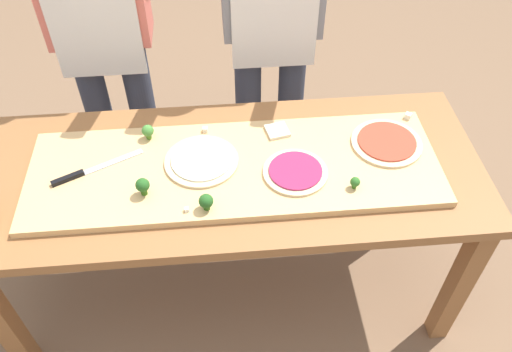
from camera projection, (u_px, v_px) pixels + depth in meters
ground_plane at (235, 285)px, 2.36m from camera, size 8.00×8.00×0.00m
prep_table at (230, 188)px, 1.88m from camera, size 1.78×0.71×0.76m
cutting_board at (235, 169)px, 1.79m from camera, size 1.41×0.46×0.03m
chefs_knife at (85, 172)px, 1.75m from camera, size 0.30×0.16×0.02m
pizza_whole_tomato_red at (387, 142)px, 1.85m from camera, size 0.25×0.25×0.02m
pizza_whole_cheese_artichoke at (202, 161)px, 1.79m from camera, size 0.26×0.26×0.02m
pizza_whole_beet_magenta at (295, 172)px, 1.75m from camera, size 0.22×0.22×0.02m
pizza_slice_center at (277, 131)px, 1.90m from camera, size 0.09×0.09×0.01m
broccoli_floret_center_right at (206, 201)px, 1.63m from camera, size 0.05×0.05×0.06m
broccoli_floret_front_mid at (148, 131)px, 1.86m from camera, size 0.04×0.04×0.06m
broccoli_floret_front_right at (143, 186)px, 1.67m from camera, size 0.05×0.05×0.07m
broccoli_floret_center_left at (355, 182)px, 1.70m from camera, size 0.03×0.03×0.04m
cheese_crumble_a at (187, 210)px, 1.64m from camera, size 0.02×0.02×0.01m
cheese_crumble_b at (408, 116)px, 1.95m from camera, size 0.03×0.03×0.02m
cheese_crumble_c at (205, 130)px, 1.90m from camera, size 0.02×0.02×0.02m
cook_left at (98, 16)px, 2.05m from camera, size 0.54×0.39×1.67m
cook_right at (272, 8)px, 2.09m from camera, size 0.54×0.39×1.67m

